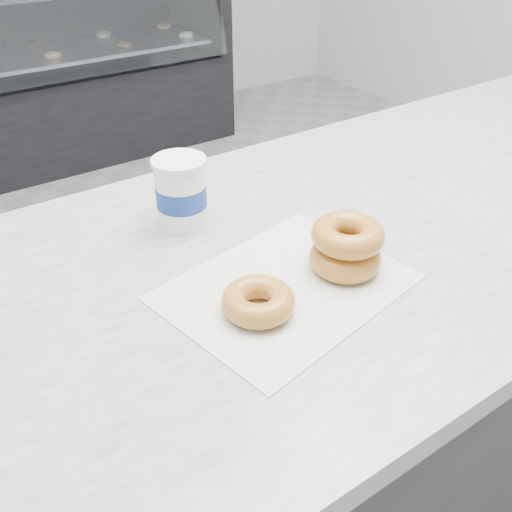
{
  "coord_description": "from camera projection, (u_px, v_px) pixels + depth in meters",
  "views": [
    {
      "loc": [
        -0.66,
        -1.2,
        1.4
      ],
      "look_at": [
        -0.27,
        -0.63,
        0.94
      ],
      "focal_mm": 40.0,
      "sensor_mm": 36.0,
      "label": 1
    }
  ],
  "objects": [
    {
      "name": "ground",
      "position": [
        215.0,
        375.0,
        1.92
      ],
      "size": [
        5.0,
        5.0,
        0.0
      ],
      "primitive_type": "plane",
      "color": "gray",
      "rests_on": "ground"
    },
    {
      "name": "display_case",
      "position": [
        10.0,
        75.0,
        3.09
      ],
      "size": [
        2.4,
        0.74,
        1.25
      ],
      "color": "black",
      "rests_on": "ground"
    },
    {
      "name": "wax_paper",
      "position": [
        286.0,
        287.0,
        0.83
      ],
      "size": [
        0.38,
        0.32,
        0.0
      ],
      "primitive_type": "cube",
      "rotation": [
        0.0,
        0.0,
        0.18
      ],
      "color": "silver",
      "rests_on": "counter"
    },
    {
      "name": "coffee_cup",
      "position": [
        181.0,
        192.0,
        0.95
      ],
      "size": [
        0.11,
        0.11,
        0.12
      ],
      "rotation": [
        0.0,
        0.0,
        0.4
      ],
      "color": "white",
      "rests_on": "counter"
    },
    {
      "name": "counter",
      "position": [
        348.0,
        393.0,
        1.25
      ],
      "size": [
        3.06,
        0.76,
        0.9
      ],
      "color": "#333335",
      "rests_on": "ground"
    },
    {
      "name": "donut_single",
      "position": [
        258.0,
        301.0,
        0.77
      ],
      "size": [
        0.14,
        0.14,
        0.04
      ],
      "primitive_type": "torus",
      "rotation": [
        0.0,
        0.0,
        0.43
      ],
      "color": "gold",
      "rests_on": "wax_paper"
    },
    {
      "name": "donut_stack",
      "position": [
        346.0,
        246.0,
        0.85
      ],
      "size": [
        0.15,
        0.15,
        0.08
      ],
      "color": "gold",
      "rests_on": "wax_paper"
    }
  ]
}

